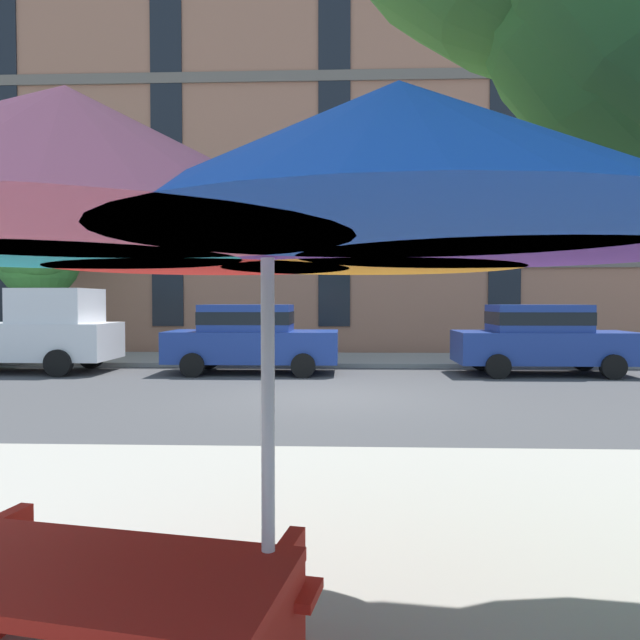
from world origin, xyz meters
The scene contains 9 objects.
ground_plane centered at (0.00, 0.00, 0.00)m, with size 120.00×120.00×0.00m, color #424244.
sidewalk_far centered at (0.00, 6.80, 0.06)m, with size 56.00×3.60×0.12m, color gray.
apartment_building centered at (0.00, 14.99, 6.40)m, with size 40.82×12.08×12.80m.
pickup_white centered at (-8.06, 3.70, 1.03)m, with size 5.10×2.12×2.20m.
sedan_blue centered at (-2.08, 3.70, 0.95)m, with size 4.40×1.98×1.78m.
sedan_blue_midblock centered at (5.35, 3.70, 0.95)m, with size 4.40×1.98×1.78m.
street_tree_left centered at (-9.14, 6.40, 3.60)m, with size 2.77×3.04×5.04m.
patio_umbrella centered at (-0.01, -9.00, 2.28)m, with size 3.65×3.39×2.58m.
picnic_table centered at (-0.81, -9.18, 0.49)m, with size 2.05×1.82×0.77m.
Camera 1 is at (0.31, -11.56, 1.87)m, focal length 33.27 mm.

